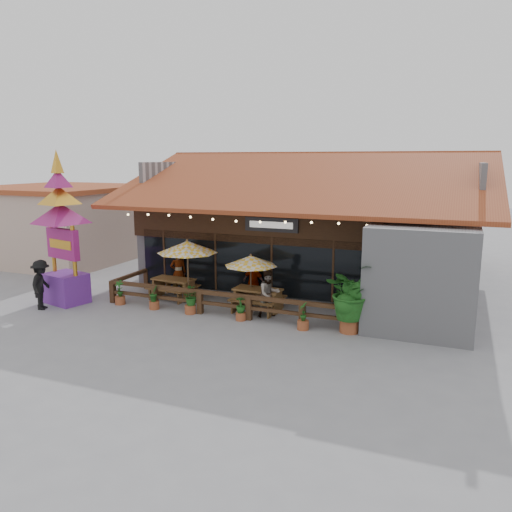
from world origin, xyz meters
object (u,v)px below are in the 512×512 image
at_px(picnic_table_right, 258,296).
at_px(tropical_plant, 351,293).
at_px(umbrella_left, 187,247).
at_px(picnic_table_left, 174,285).
at_px(thai_sign_tower, 61,218).
at_px(umbrella_right, 251,261).
at_px(pedestrian, 41,285).

bearing_deg(picnic_table_right, tropical_plant, -16.14).
distance_m(umbrella_left, picnic_table_left, 1.92).
height_order(picnic_table_left, thai_sign_tower, thai_sign_tower).
bearing_deg(umbrella_left, umbrella_right, 0.37).
xyz_separation_m(tropical_plant, pedestrian, (-11.59, -1.82, -0.40)).
bearing_deg(picnic_table_left, thai_sign_tower, -149.20).
bearing_deg(pedestrian, picnic_table_left, -72.86).
bearing_deg(pedestrian, picnic_table_right, -92.29).
distance_m(thai_sign_tower, pedestrian, 2.72).
bearing_deg(thai_sign_tower, umbrella_right, 14.99).
bearing_deg(umbrella_left, picnic_table_right, -1.51).
height_order(umbrella_left, picnic_table_right, umbrella_left).
distance_m(picnic_table_left, picnic_table_right, 3.95).
height_order(umbrella_right, pedestrian, umbrella_right).
bearing_deg(thai_sign_tower, umbrella_left, 23.04).
bearing_deg(picnic_table_right, picnic_table_left, 174.97).
height_order(umbrella_left, umbrella_right, umbrella_left).
bearing_deg(tropical_plant, thai_sign_tower, -176.14).
xyz_separation_m(picnic_table_left, picnic_table_right, (3.93, -0.35, 0.02)).
bearing_deg(tropical_plant, pedestrian, -171.06).
xyz_separation_m(umbrella_left, pedestrian, (-4.77, -2.99, -1.30)).
height_order(picnic_table_right, thai_sign_tower, thai_sign_tower).
xyz_separation_m(picnic_table_right, thai_sign_tower, (-7.62, -1.85, 2.88)).
relative_size(picnic_table_right, pedestrian, 0.97).
relative_size(umbrella_right, picnic_table_left, 1.28).
height_order(thai_sign_tower, tropical_plant, thai_sign_tower).
relative_size(thai_sign_tower, pedestrian, 3.38).
relative_size(picnic_table_right, tropical_plant, 0.78).
relative_size(picnic_table_right, thai_sign_tower, 0.29).
distance_m(picnic_table_left, pedestrian, 5.10).
xyz_separation_m(umbrella_right, tropical_plant, (4.08, -1.18, -0.54)).
xyz_separation_m(umbrella_right, picnic_table_right, (0.33, -0.10, -1.32)).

